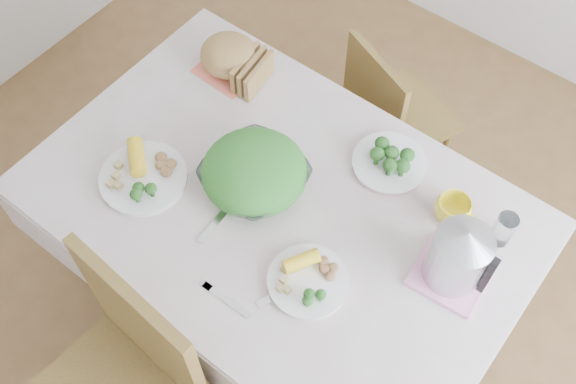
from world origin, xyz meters
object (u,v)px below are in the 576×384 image
Objects in this scene: dinner_plate_right at (308,281)px; chair_far at (404,103)px; salad_bowl at (255,177)px; electric_kettle at (459,255)px; dining_table at (280,260)px; dinner_plate_left at (144,178)px; yellow_mug at (453,210)px.

chair_far is at bearing 103.98° from dinner_plate_right.
electric_kettle is at bearing 8.87° from salad_bowl.
dinner_plate_right is (0.24, -0.96, 0.31)m from chair_far.
chair_far is 3.41× the size of dinner_plate_right.
dining_table is 0.75m from electric_kettle.
chair_far is 3.49× the size of electric_kettle.
dinner_plate_left is 1.20× the size of electric_kettle.
chair_far is at bearing 130.33° from yellow_mug.
chair_far reaches higher than dinner_plate_right.
yellow_mug reaches higher than dinner_plate_left.
dinner_plate_right reaches higher than dining_table.
dining_table is at bearing -6.49° from salad_bowl.
dinner_plate_left is 0.97m from electric_kettle.
chair_far is at bearing 148.68° from electric_kettle.
electric_kettle reaches higher than yellow_mug.
yellow_mug is (0.44, 0.28, 0.43)m from dining_table.
yellow_mug is at bearing 32.24° from dining_table.
salad_bowl is (-0.10, 0.01, 0.42)m from dining_table.
chair_far reaches higher than salad_bowl.
electric_kettle reaches higher than salad_bowl.
dining_table is 6.12× the size of electric_kettle.
dinner_plate_left reaches higher than dinner_plate_right.
dinner_plate_right is (0.23, -0.16, 0.40)m from dining_table.
salad_bowl reaches higher than dinner_plate_left.
dinner_plate_left is at bearing -176.85° from dinner_plate_right.
dinner_plate_left is at bearing -150.33° from yellow_mug.
electric_kettle is at bearing 41.40° from dinner_plate_right.
yellow_mug is at bearing 151.59° from chair_far.
dinner_plate_right is at bearing -34.53° from dining_table.
yellow_mug is at bearing 26.05° from salad_bowl.
dinner_plate_right is at bearing -118.11° from electric_kettle.
electric_kettle reaches higher than dining_table.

